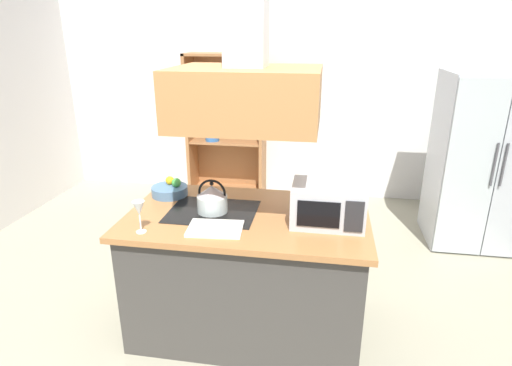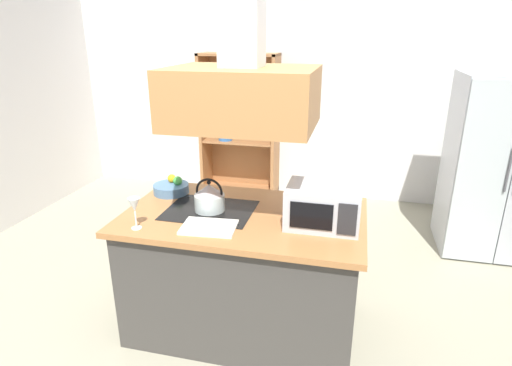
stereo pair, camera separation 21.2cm
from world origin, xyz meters
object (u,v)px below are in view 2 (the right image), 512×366
at_px(refrigerator, 499,166).
at_px(wine_glass_on_counter, 134,206).
at_px(dish_cabinet, 240,134).
at_px(microwave, 323,206).
at_px(cutting_board, 209,227).
at_px(fruit_bowl, 172,188).
at_px(kettle, 209,197).

height_order(refrigerator, wine_glass_on_counter, refrigerator).
height_order(dish_cabinet, microwave, dish_cabinet).
bearing_deg(dish_cabinet, microwave, -64.15).
relative_size(dish_cabinet, cutting_board, 5.36).
relative_size(dish_cabinet, microwave, 3.96).
bearing_deg(dish_cabinet, fruit_bowl, -87.10).
bearing_deg(dish_cabinet, wine_glass_on_counter, -86.88).
distance_m(cutting_board, microwave, 0.73).
bearing_deg(wine_glass_on_counter, fruit_bowl, 93.98).
bearing_deg(wine_glass_on_counter, kettle, 46.85).
xyz_separation_m(wine_glass_on_counter, fruit_bowl, (-0.04, 0.63, -0.11)).
height_order(dish_cabinet, wine_glass_on_counter, dish_cabinet).
bearing_deg(refrigerator, fruit_bowl, -151.31).
height_order(dish_cabinet, cutting_board, dish_cabinet).
relative_size(cutting_board, fruit_bowl, 1.26).
xyz_separation_m(cutting_board, microwave, (0.69, 0.22, 0.12)).
distance_m(refrigerator, microwave, 2.33).
height_order(refrigerator, dish_cabinet, dish_cabinet).
distance_m(refrigerator, fruit_bowl, 3.07).
bearing_deg(kettle, refrigerator, 36.91).
bearing_deg(cutting_board, fruit_bowl, 133.22).
distance_m(cutting_board, fruit_bowl, 0.71).
relative_size(microwave, fruit_bowl, 1.71).
distance_m(dish_cabinet, microwave, 2.98).
height_order(wine_glass_on_counter, fruit_bowl, wine_glass_on_counter).
distance_m(dish_cabinet, cutting_board, 2.97).
relative_size(dish_cabinet, wine_glass_on_counter, 8.84).
bearing_deg(kettle, fruit_bowl, 147.97).
bearing_deg(microwave, cutting_board, -161.96).
distance_m(wine_glass_on_counter, fruit_bowl, 0.64).
relative_size(refrigerator, microwave, 3.74).
bearing_deg(wine_glass_on_counter, microwave, 16.30).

